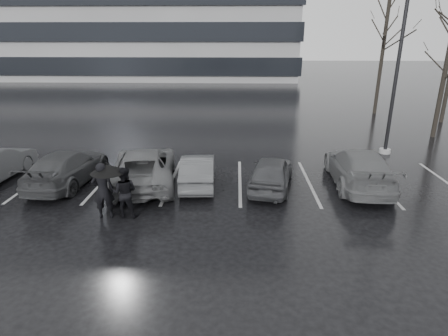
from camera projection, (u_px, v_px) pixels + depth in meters
ground at (223, 207)px, 12.97m from camera, size 160.00×160.00×0.00m
car_main at (271, 172)px, 14.47m from camera, size 2.21×3.94×1.27m
car_west_a at (198, 170)px, 14.81m from camera, size 1.48×3.72×1.20m
car_west_b at (144, 167)px, 14.85m from camera, size 3.13×5.45×1.43m
car_west_c at (67, 167)px, 14.92m from camera, size 2.24×4.74×1.33m
car_east at (359, 167)px, 14.73m from camera, size 2.31×5.10×1.45m
pedestrian_left at (103, 191)px, 11.98m from camera, size 0.76×0.57×1.89m
pedestrian_right at (124, 192)px, 12.08m from camera, size 0.83×0.65×1.70m
umbrella at (108, 169)px, 11.78m from camera, size 1.08×1.08×1.84m
lamp_post at (399, 60)px, 17.42m from camera, size 0.54×0.54×9.92m
stall_stripes at (206, 181)px, 15.35m from camera, size 19.72×5.00×0.00m
tree_east at (446, 67)px, 20.67m from camera, size 0.26×0.26×8.00m
tree_north at (382, 55)px, 27.21m from camera, size 0.26×0.26×8.50m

